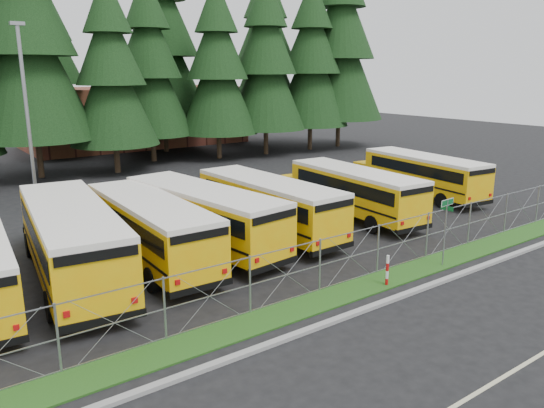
{
  "coord_description": "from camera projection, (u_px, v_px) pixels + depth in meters",
  "views": [
    {
      "loc": [
        -15.88,
        -14.32,
        7.76
      ],
      "look_at": [
        -2.45,
        4.0,
        2.01
      ],
      "focal_mm": 35.0,
      "sensor_mm": 36.0,
      "label": 1
    }
  ],
  "objects": [
    {
      "name": "conifer_4",
      "position": [
        111.0,
        75.0,
        39.59
      ],
      "size": [
        6.68,
        6.68,
        14.77
      ],
      "primitive_type": null,
      "color": "black",
      "rests_on": "ground"
    },
    {
      "name": "conifer_12",
      "position": [
        161.0,
        46.0,
        49.59
      ],
      "size": [
        9.01,
        9.01,
        19.92
      ],
      "primitive_type": null,
      "color": "black",
      "rests_on": "ground"
    },
    {
      "name": "light_standard",
      "position": [
        27.0,
        114.0,
        27.87
      ],
      "size": [
        0.7,
        0.35,
        10.14
      ],
      "color": "gray",
      "rests_on": "ground"
    },
    {
      "name": "chainlink_fence",
      "position": [
        395.0,
        244.0,
        21.18
      ],
      "size": [
        44.0,
        0.1,
        2.0
      ],
      "primitive_type": null,
      "color": "gray",
      "rests_on": "ground"
    },
    {
      "name": "bus_3",
      "position": [
        199.0,
        218.0,
        23.47
      ],
      "size": [
        3.77,
        10.9,
        2.8
      ],
      "primitive_type": null,
      "rotation": [
        0.0,
        0.0,
        0.12
      ],
      "color": "#F3A207",
      "rests_on": "ground"
    },
    {
      "name": "conifer_6",
      "position": [
        217.0,
        70.0,
        46.08
      ],
      "size": [
        6.99,
        6.99,
        15.46
      ],
      "primitive_type": null,
      "color": "black",
      "rests_on": "ground"
    },
    {
      "name": "grass_verge",
      "position": [
        407.0,
        272.0,
        20.87
      ],
      "size": [
        50.0,
        1.4,
        0.06
      ],
      "primitive_type": "cube",
      "color": "#1B4012",
      "rests_on": "ground"
    },
    {
      "name": "bus_4",
      "position": [
        264.0,
        207.0,
        25.57
      ],
      "size": [
        2.74,
        10.47,
        2.73
      ],
      "primitive_type": null,
      "rotation": [
        0.0,
        0.0,
        0.03
      ],
      "color": "#F3A207",
      "rests_on": "ground"
    },
    {
      "name": "bus_6",
      "position": [
        351.0,
        193.0,
        28.56
      ],
      "size": [
        3.1,
        10.27,
        2.66
      ],
      "primitive_type": null,
      "rotation": [
        0.0,
        0.0,
        -0.07
      ],
      "color": "#F3A207",
      "rests_on": "ground"
    },
    {
      "name": "conifer_8",
      "position": [
        311.0,
        65.0,
        51.38
      ],
      "size": [
        7.44,
        7.44,
        16.45
      ],
      "primitive_type": null,
      "color": "black",
      "rests_on": "ground"
    },
    {
      "name": "bus_2",
      "position": [
        148.0,
        230.0,
        21.76
      ],
      "size": [
        2.79,
        10.51,
        2.74
      ],
      "primitive_type": null,
      "rotation": [
        0.0,
        0.0,
        -0.03
      ],
      "color": "#F3A207",
      "rests_on": "ground"
    },
    {
      "name": "conifer_5",
      "position": [
        149.0,
        69.0,
        44.62
      ],
      "size": [
        7.12,
        7.12,
        15.74
      ],
      "primitive_type": null,
      "color": "black",
      "rests_on": "ground"
    },
    {
      "name": "street_sign",
      "position": [
        446.0,
        218.0,
        21.11
      ],
      "size": [
        0.84,
        0.55,
        2.81
      ],
      "color": "gray",
      "rests_on": "ground"
    },
    {
      "name": "conifer_11",
      "position": [
        54.0,
        76.0,
        46.17
      ],
      "size": [
        6.57,
        6.57,
        14.52
      ],
      "primitive_type": null,
      "color": "black",
      "rests_on": "ground"
    },
    {
      "name": "ground",
      "position": [
        375.0,
        261.0,
        22.2
      ],
      "size": [
        120.0,
        120.0,
        0.0
      ],
      "primitive_type": "plane",
      "color": "black",
      "rests_on": "ground"
    },
    {
      "name": "brick_building",
      "position": [
        136.0,
        116.0,
        56.17
      ],
      "size": [
        22.0,
        10.0,
        6.0
      ],
      "primitive_type": "cube",
      "color": "brown",
      "rests_on": "ground"
    },
    {
      "name": "conifer_3",
      "position": [
        27.0,
        42.0,
        37.12
      ],
      "size": [
        8.75,
        8.75,
        19.34
      ],
      "primitive_type": null,
      "color": "black",
      "rests_on": "ground"
    },
    {
      "name": "striped_bollard",
      "position": [
        387.0,
        271.0,
        19.46
      ],
      "size": [
        0.11,
        0.11,
        1.2
      ],
      "primitive_type": "cylinder",
      "color": "#B20C0C",
      "rests_on": "ground"
    },
    {
      "name": "conifer_13",
      "position": [
        266.0,
        56.0,
        54.43
      ],
      "size": [
        8.26,
        8.26,
        18.27
      ],
      "primitive_type": null,
      "color": "black",
      "rests_on": "ground"
    },
    {
      "name": "bus_east",
      "position": [
        419.0,
        176.0,
        33.31
      ],
      "size": [
        3.4,
        10.22,
        2.63
      ],
      "primitive_type": null,
      "rotation": [
        0.0,
        0.0,
        -0.1
      ],
      "color": "#F3A207",
      "rests_on": "ground"
    },
    {
      "name": "conifer_7",
      "position": [
        266.0,
        65.0,
        48.41
      ],
      "size": [
        7.39,
        7.39,
        16.35
      ],
      "primitive_type": null,
      "color": "black",
      "rests_on": "ground"
    },
    {
      "name": "conifer_9",
      "position": [
        340.0,
        49.0,
        53.25
      ],
      "size": [
        8.86,
        8.86,
        19.59
      ],
      "primitive_type": null,
      "color": "black",
      "rests_on": "ground"
    },
    {
      "name": "bus_1",
      "position": [
        71.0,
        243.0,
        19.84
      ],
      "size": [
        4.08,
        11.62,
        2.98
      ],
      "primitive_type": null,
      "rotation": [
        0.0,
        0.0,
        -0.12
      ],
      "color": "#F3A207",
      "rests_on": "ground"
    },
    {
      "name": "curb",
      "position": [
        437.0,
        283.0,
        19.76
      ],
      "size": [
        50.0,
        0.25,
        0.12
      ],
      "primitive_type": "cube",
      "color": "gray",
      "rests_on": "ground"
    }
  ]
}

